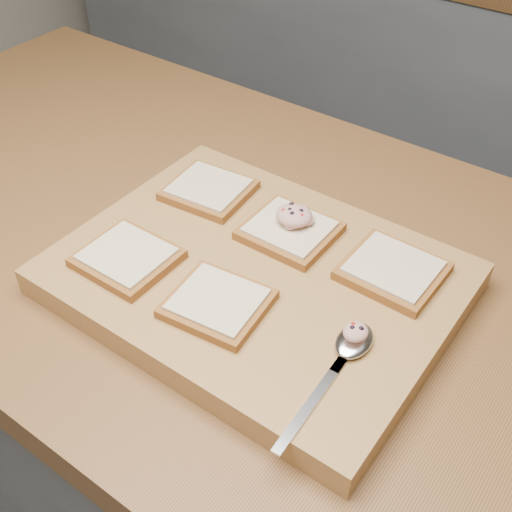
% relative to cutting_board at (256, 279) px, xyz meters
% --- Properties ---
extents(island_counter, '(2.00, 0.80, 0.90)m').
position_rel_cutting_board_xyz_m(island_counter, '(0.08, 0.07, -0.47)').
color(island_counter, slate).
rests_on(island_counter, ground).
extents(cutting_board, '(0.51, 0.39, 0.04)m').
position_rel_cutting_board_xyz_m(cutting_board, '(0.00, 0.00, 0.00)').
color(cutting_board, '#9F8044').
rests_on(cutting_board, island_counter).
extents(bread_far_left, '(0.13, 0.12, 0.02)m').
position_rel_cutting_board_xyz_m(bread_far_left, '(-0.16, 0.09, 0.03)').
color(bread_far_left, brown).
rests_on(bread_far_left, cutting_board).
extents(bread_far_center, '(0.12, 0.11, 0.02)m').
position_rel_cutting_board_xyz_m(bread_far_center, '(-0.00, 0.08, 0.03)').
color(bread_far_center, brown).
rests_on(bread_far_center, cutting_board).
extents(bread_far_right, '(0.12, 0.11, 0.02)m').
position_rel_cutting_board_xyz_m(bread_far_right, '(0.15, 0.09, 0.03)').
color(bread_far_right, brown).
rests_on(bread_far_right, cutting_board).
extents(bread_near_left, '(0.12, 0.11, 0.02)m').
position_rel_cutting_board_xyz_m(bread_near_left, '(-0.15, -0.09, 0.03)').
color(bread_near_left, brown).
rests_on(bread_near_left, cutting_board).
extents(bread_near_center, '(0.13, 0.12, 0.02)m').
position_rel_cutting_board_xyz_m(bread_near_center, '(0.00, -0.09, 0.03)').
color(bread_near_center, brown).
rests_on(bread_near_center, cutting_board).
extents(tuna_salad_dollop, '(0.05, 0.05, 0.02)m').
position_rel_cutting_board_xyz_m(tuna_salad_dollop, '(-0.00, 0.09, 0.05)').
color(tuna_salad_dollop, tan).
rests_on(tuna_salad_dollop, bread_far_center).
extents(spoon, '(0.04, 0.20, 0.01)m').
position_rel_cutting_board_xyz_m(spoon, '(0.17, -0.06, 0.03)').
color(spoon, silver).
rests_on(spoon, cutting_board).
extents(spoon_salad, '(0.03, 0.03, 0.02)m').
position_rel_cutting_board_xyz_m(spoon_salad, '(0.17, -0.04, 0.04)').
color(spoon_salad, tan).
rests_on(spoon_salad, spoon).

